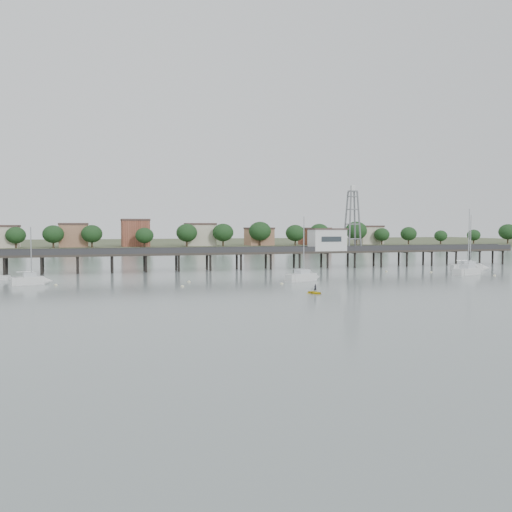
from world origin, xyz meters
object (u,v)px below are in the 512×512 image
(pier, at_px, (224,253))
(yellow_dinghy, at_px, (315,294))
(lattice_tower, at_px, (352,221))
(sailboat_e, at_px, (474,267))
(sailboat_d, at_px, (471,271))
(sailboat_c, at_px, (306,277))
(sailboat_b, at_px, (35,280))

(pier, bearing_deg, yellow_dinghy, -86.88)
(lattice_tower, relative_size, sailboat_e, 1.20)
(sailboat_d, relative_size, yellow_dinghy, 5.34)
(yellow_dinghy, bearing_deg, sailboat_e, 13.45)
(pier, height_order, sailboat_e, sailboat_e)
(lattice_tower, xyz_separation_m, sailboat_e, (21.61, -16.57, -10.46))
(pier, xyz_separation_m, yellow_dinghy, (2.59, -47.48, -3.79))
(sailboat_c, height_order, sailboat_e, sailboat_e)
(sailboat_c, distance_m, sailboat_e, 45.95)
(lattice_tower, xyz_separation_m, yellow_dinghy, (-28.91, -47.48, -11.10))
(pier, bearing_deg, sailboat_c, -72.96)
(lattice_tower, relative_size, sailboat_d, 1.10)
(lattice_tower, bearing_deg, sailboat_d, -60.38)
(yellow_dinghy, bearing_deg, sailboat_b, 129.78)
(pier, bearing_deg, sailboat_b, -149.81)
(pier, xyz_separation_m, sailboat_e, (53.11, -16.57, -3.15))
(sailboat_e, height_order, yellow_dinghy, sailboat_e)
(sailboat_b, bearing_deg, sailboat_e, -9.51)
(pier, relative_size, sailboat_c, 12.36)
(sailboat_b, relative_size, yellow_dinghy, 3.82)
(sailboat_b, distance_m, sailboat_d, 83.73)
(yellow_dinghy, bearing_deg, sailboat_c, 54.29)
(sailboat_c, relative_size, yellow_dinghy, 4.60)
(sailboat_b, xyz_separation_m, sailboat_e, (90.94, 5.44, -0.02))
(pier, height_order, sailboat_d, sailboat_d)
(sailboat_b, relative_size, sailboat_e, 0.78)
(sailboat_d, bearing_deg, sailboat_c, 159.83)
(sailboat_e, height_order, sailboat_d, sailboat_d)
(sailboat_e, xyz_separation_m, sailboat_d, (-7.27, -8.64, -0.01))
(pier, bearing_deg, lattice_tower, 0.00)
(lattice_tower, height_order, sailboat_c, lattice_tower)
(sailboat_b, height_order, sailboat_e, sailboat_e)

